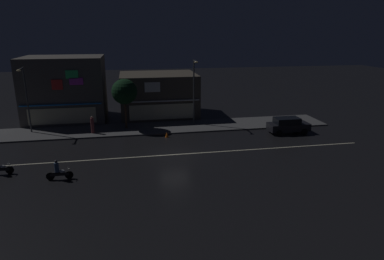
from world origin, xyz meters
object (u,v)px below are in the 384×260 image
(pedestrian_on_sidewalk, at_px, (92,125))
(parked_car_near_kerb, at_px, (288,125))
(traffic_cone, at_px, (167,135))
(streetlamp_west, at_px, (26,95))
(streetlamp_mid, at_px, (194,87))
(motorcycle_lead, at_px, (59,171))

(pedestrian_on_sidewalk, xyz_separation_m, parked_car_near_kerb, (20.31, -3.30, -0.12))
(parked_car_near_kerb, bearing_deg, traffic_cone, 176.13)
(streetlamp_west, height_order, streetlamp_mid, streetlamp_mid)
(parked_car_near_kerb, bearing_deg, streetlamp_mid, 152.01)
(pedestrian_on_sidewalk, height_order, parked_car_near_kerb, pedestrian_on_sidewalk)
(traffic_cone, bearing_deg, pedestrian_on_sidewalk, 162.05)
(streetlamp_west, distance_m, streetlamp_mid, 17.58)
(traffic_cone, bearing_deg, motorcycle_lead, -135.45)
(pedestrian_on_sidewalk, bearing_deg, traffic_cone, -104.74)
(streetlamp_west, distance_m, pedestrian_on_sidewalk, 7.33)
(parked_car_near_kerb, height_order, traffic_cone, parked_car_near_kerb)
(streetlamp_west, xyz_separation_m, motorcycle_lead, (5.08, -12.58, -3.53))
(parked_car_near_kerb, xyz_separation_m, motorcycle_lead, (-21.69, -7.89, -0.24))
(parked_car_near_kerb, relative_size, traffic_cone, 7.82)
(streetlamp_mid, xyz_separation_m, parked_car_near_kerb, (9.19, -4.88, -3.55))
(streetlamp_west, height_order, traffic_cone, streetlamp_west)
(motorcycle_lead, bearing_deg, parked_car_near_kerb, -155.31)
(streetlamp_west, distance_m, motorcycle_lead, 14.02)
(pedestrian_on_sidewalk, bearing_deg, streetlamp_mid, -78.69)
(streetlamp_mid, relative_size, pedestrian_on_sidewalk, 3.98)
(motorcycle_lead, relative_size, traffic_cone, 3.45)
(motorcycle_lead, bearing_deg, streetlamp_west, -63.32)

